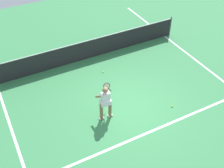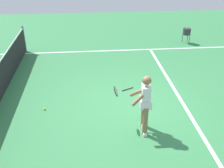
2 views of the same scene
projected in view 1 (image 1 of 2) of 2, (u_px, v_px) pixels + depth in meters
name	position (u px, v px, depth m)	size (l,w,h in m)	color
ground_plane	(130.00, 106.00, 11.80)	(23.68, 23.68, 0.00)	#38844C
service_line_marking	(150.00, 132.00, 10.75)	(9.22, 0.10, 0.01)	white
sideline_left_marking	(18.00, 148.00, 10.16)	(0.10, 16.21, 0.01)	white
sideline_right_marking	(214.00, 74.00, 13.44)	(0.10, 16.21, 0.01)	white
court_net	(90.00, 49.00, 14.17)	(9.90, 0.08, 1.12)	#4C4C51
tennis_player	(105.00, 101.00, 10.80)	(0.82, 0.92, 1.55)	#8C6647
tennis_ball_near	(103.00, 72.00, 13.54)	(0.07, 0.07, 0.07)	#D1E533
tennis_ball_far	(172.00, 106.00, 11.76)	(0.07, 0.07, 0.07)	#D1E533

